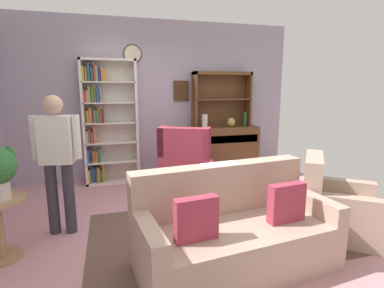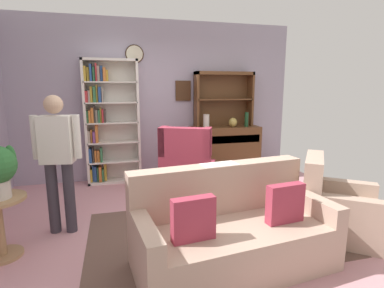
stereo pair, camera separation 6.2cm
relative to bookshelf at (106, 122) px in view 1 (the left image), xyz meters
The scene contains 15 objects.
ground_plane 2.41m from the bookshelf, 64.57° to the right, with size 5.40×4.60×0.02m, color #C68C93.
wall_back 1.00m from the bookshelf, 11.43° to the left, with size 5.00×0.09×2.80m.
area_rug 2.72m from the bookshelf, 63.39° to the right, with size 2.73×1.75×0.01m, color brown.
bookshelf is the anchor object (origin of this frame).
sideboard 2.17m from the bookshelf, ahead, with size 1.30×0.45×0.92m.
sideboard_hutch 2.15m from the bookshelf, ahead, with size 1.10×0.26×1.00m.
vase_tall 1.71m from the bookshelf, ahead, with size 0.11×0.11×0.24m, color beige.
vase_round 2.23m from the bookshelf, ahead, with size 0.15×0.15×0.17m, color tan.
bottle_wine 2.49m from the bookshelf, ahead, with size 0.07×0.07×0.27m, color #194223.
couch_floral 3.15m from the bookshelf, 68.73° to the right, with size 1.89×1.05×0.90m.
armchair_floral 3.67m from the bookshelf, 46.62° to the right, with size 1.08×1.07×0.88m.
wingback_chair 1.59m from the bookshelf, 33.26° to the right, with size 1.05×1.06×1.05m.
person_reading 1.84m from the bookshelf, 106.24° to the right, with size 0.53×0.25×1.56m.
coffee_table 2.40m from the bookshelf, 54.48° to the right, with size 0.80×0.50×0.42m.
book_stack 2.32m from the bookshelf, 54.90° to the right, with size 0.22×0.13×0.10m.
Camera 1 is at (-0.88, -3.27, 1.64)m, focal length 27.82 mm.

